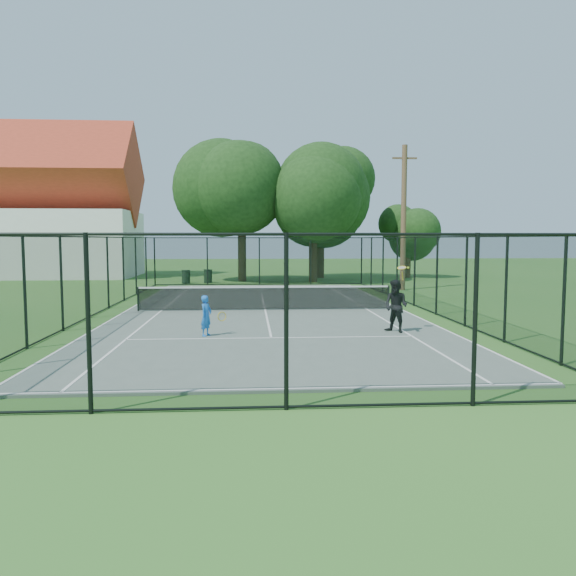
{
  "coord_description": "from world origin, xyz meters",
  "views": [
    {
      "loc": [
        -0.61,
        -22.29,
        2.89
      ],
      "look_at": [
        0.71,
        -3.0,
        1.2
      ],
      "focal_mm": 35.0,
      "sensor_mm": 36.0,
      "label": 1
    }
  ],
  "objects": [
    {
      "name": "building",
      "position": [
        -17.0,
        22.0,
        4.93
      ],
      "size": [
        15.3,
        8.15,
        11.87
      ],
      "color": "silver",
      "rests_on": "ground"
    },
    {
      "name": "trash_bin_left",
      "position": [
        -4.76,
        14.49,
        0.44
      ],
      "size": [
        0.58,
        0.58,
        0.88
      ],
      "color": "black",
      "rests_on": "ground"
    },
    {
      "name": "player_black",
      "position": [
        3.82,
        -5.66,
        0.86
      ],
      "size": [
        1.05,
        1.14,
        2.02
      ],
      "color": "black",
      "rests_on": "tennis_court"
    },
    {
      "name": "trash_bin_right",
      "position": [
        -3.36,
        14.9,
        0.45
      ],
      "size": [
        0.58,
        0.58,
        0.89
      ],
      "color": "black",
      "rests_on": "ground"
    },
    {
      "name": "tennis_court",
      "position": [
        0.0,
        0.0,
        0.03
      ],
      "size": [
        11.0,
        24.0,
        0.06
      ],
      "primitive_type": "cube",
      "color": "#57675D",
      "rests_on": "ground"
    },
    {
      "name": "ground",
      "position": [
        0.0,
        0.0,
        0.0
      ],
      "size": [
        120.0,
        120.0,
        0.0
      ],
      "primitive_type": "plane",
      "color": "#2F6322"
    },
    {
      "name": "tree_near_left",
      "position": [
        -1.13,
        16.23,
        5.48
      ],
      "size": [
        6.83,
        6.83,
        8.91
      ],
      "color": "#332114",
      "rests_on": "ground"
    },
    {
      "name": "utility_pole",
      "position": [
        8.06,
        9.0,
        4.12
      ],
      "size": [
        1.4,
        0.3,
        8.12
      ],
      "color": "#4C3823",
      "rests_on": "ground"
    },
    {
      "name": "tree_far_right",
      "position": [
        11.2,
        19.17,
        3.28
      ],
      "size": [
        4.01,
        4.01,
        5.31
      ],
      "color": "#332114",
      "rests_on": "ground"
    },
    {
      "name": "fence",
      "position": [
        0.0,
        0.0,
        1.5
      ],
      "size": [
        13.1,
        26.1,
        3.0
      ],
      "color": "black",
      "rests_on": "ground"
    },
    {
      "name": "tree_near_mid",
      "position": [
        3.63,
        15.06,
        5.53
      ],
      "size": [
        6.86,
        6.86,
        8.97
      ],
      "color": "#332114",
      "rests_on": "ground"
    },
    {
      "name": "player_blue",
      "position": [
        -1.88,
        -5.91,
        0.65
      ],
      "size": [
        0.81,
        0.52,
        1.19
      ],
      "color": "blue",
      "rests_on": "tennis_court"
    },
    {
      "name": "tennis_net",
      "position": [
        0.0,
        0.0,
        0.58
      ],
      "size": [
        10.08,
        0.08,
        0.95
      ],
      "color": "black",
      "rests_on": "tennis_court"
    },
    {
      "name": "tree_near_right",
      "position": [
        4.65,
        19.21,
        5.78
      ],
      "size": [
        6.59,
        6.59,
        9.09
      ],
      "color": "#332114",
      "rests_on": "ground"
    }
  ]
}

